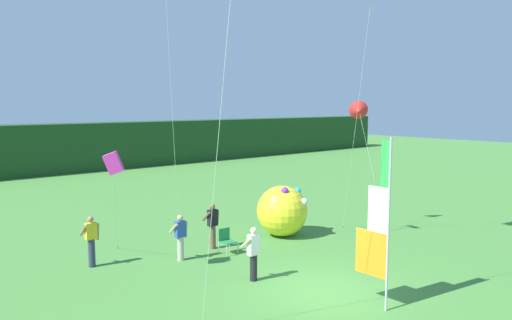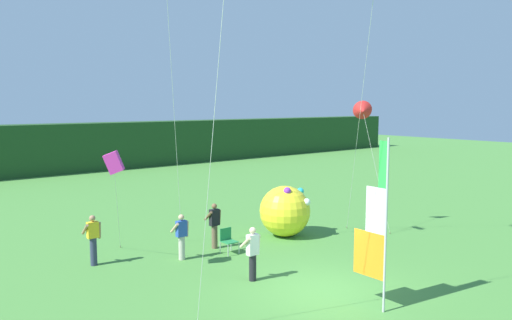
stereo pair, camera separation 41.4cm
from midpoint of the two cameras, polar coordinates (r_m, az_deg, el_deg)
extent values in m
plane|color=#478438|center=(14.68, 7.14, -14.76)|extent=(120.00, 120.00, 0.00)
cube|color=#1E421E|center=(40.02, -25.76, 1.00)|extent=(80.00, 2.40, 3.80)
cylinder|color=#B7B7BC|center=(12.91, 14.27, -7.42)|extent=(0.06, 0.06, 4.50)
cube|color=orange|center=(13.42, 12.35, -10.55)|extent=(0.02, 0.97, 1.20)
cube|color=white|center=(13.02, 13.13, -5.65)|extent=(0.02, 0.60, 1.20)
cube|color=green|center=(12.71, 13.93, -0.47)|extent=(0.02, 0.23, 1.20)
cylinder|color=brown|center=(18.36, -5.71, -8.93)|extent=(0.22, 0.22, 0.86)
cube|color=black|center=(18.18, -5.74, -6.70)|extent=(0.36, 0.20, 0.60)
sphere|color=brown|center=(18.08, -5.75, -5.40)|extent=(0.20, 0.20, 0.20)
cylinder|color=brown|center=(18.08, -6.45, -6.53)|extent=(0.09, 0.48, 0.42)
cylinder|color=brown|center=(18.31, -5.16, -6.66)|extent=(0.09, 0.14, 0.56)
cylinder|color=black|center=(15.13, -1.09, -12.43)|extent=(0.22, 0.22, 0.80)
cube|color=white|center=(14.91, -1.10, -9.83)|extent=(0.36, 0.20, 0.63)
sphere|color=beige|center=(14.79, -1.10, -8.21)|extent=(0.20, 0.20, 0.20)
cylinder|color=beige|center=(14.79, -1.95, -9.61)|extent=(0.09, 0.48, 0.42)
cylinder|color=beige|center=(15.06, -0.43, -9.70)|extent=(0.09, 0.14, 0.56)
cylinder|color=#2D334C|center=(17.25, -19.25, -10.18)|extent=(0.22, 0.22, 0.93)
cube|color=yellow|center=(17.05, -19.34, -7.81)|extent=(0.36, 0.20, 0.54)
sphere|color=#A37556|center=(16.96, -19.39, -6.53)|extent=(0.20, 0.20, 0.20)
cylinder|color=#A37556|center=(17.02, -20.15, -7.72)|extent=(0.09, 0.48, 0.42)
cylinder|color=#A37556|center=(17.15, -18.62, -7.89)|extent=(0.09, 0.14, 0.56)
cylinder|color=#B7B2A3|center=(17.20, -9.46, -10.13)|extent=(0.22, 0.22, 0.82)
cube|color=#284CA8|center=(17.02, -9.50, -7.94)|extent=(0.36, 0.20, 0.54)
sphere|color=tan|center=(16.93, -9.53, -6.65)|extent=(0.20, 0.20, 0.20)
cylinder|color=tan|center=(16.95, -10.29, -7.86)|extent=(0.09, 0.48, 0.42)
cylinder|color=tan|center=(17.15, -8.85, -7.99)|extent=(0.09, 0.14, 0.56)
sphere|color=yellow|center=(19.85, 2.46, -5.95)|extent=(2.05, 2.05, 2.05)
sphere|color=white|center=(19.46, 5.02, -4.87)|extent=(0.29, 0.29, 0.29)
sphere|color=#23B2C6|center=(19.99, 4.25, -3.63)|extent=(0.29, 0.29, 0.29)
sphere|color=purple|center=(19.22, 2.75, -3.60)|extent=(0.29, 0.29, 0.29)
cylinder|color=#BCBCC1|center=(17.43, -4.09, -10.51)|extent=(0.03, 0.03, 0.42)
cylinder|color=#BCBCC1|center=(17.71, -2.82, -10.23)|extent=(0.03, 0.03, 0.42)
cylinder|color=#BCBCC1|center=(17.81, -5.03, -10.16)|extent=(0.03, 0.03, 0.42)
cylinder|color=#BCBCC1|center=(18.08, -3.77, -9.89)|extent=(0.03, 0.03, 0.42)
cube|color=#237F42|center=(17.69, -3.93, -9.50)|extent=(0.48, 0.48, 0.03)
cube|color=#237F42|center=(17.81, -4.41, -8.60)|extent=(0.48, 0.03, 0.44)
cylinder|color=silver|center=(10.39, -4.91, 9.95)|extent=(0.17, 1.71, 11.89)
cylinder|color=brown|center=(21.64, 9.56, -7.67)|extent=(0.03, 0.03, 0.08)
cylinder|color=silver|center=(19.12, 10.95, 4.21)|extent=(2.43, 3.01, 9.17)
cylinder|color=brown|center=(21.14, 14.37, -8.12)|extent=(0.03, 0.03, 0.08)
cylinder|color=silver|center=(20.75, 12.87, -1.37)|extent=(0.58, 1.12, 5.05)
cone|color=red|center=(20.67, 11.35, 5.66)|extent=(0.88, 0.85, 0.82)
cylinder|color=brown|center=(19.13, -16.42, -9.75)|extent=(0.03, 0.03, 0.08)
cylinder|color=silver|center=(17.11, -16.69, -5.65)|extent=(1.41, 2.98, 3.58)
cube|color=#DB33A8|center=(15.21, -17.02, -0.34)|extent=(0.72, 0.66, 0.71)
cylinder|color=brown|center=(19.50, -9.53, -9.25)|extent=(0.03, 0.03, 0.08)
cylinder|color=silver|center=(17.03, -10.56, 7.99)|extent=(2.16, 2.81, 11.57)
camera|label=1|loc=(0.21, -90.77, -0.09)|focal=34.35mm
camera|label=2|loc=(0.21, 89.23, 0.09)|focal=34.35mm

